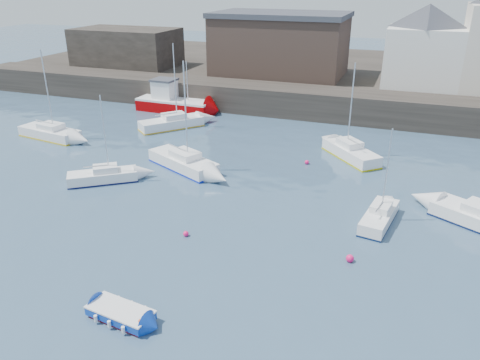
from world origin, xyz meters
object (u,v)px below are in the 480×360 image
(sailboat_a, at_px, (103,176))
(sailboat_b, at_px, (183,162))
(sailboat_e, at_px, (50,133))
(buoy_mid, at_px, (350,261))
(buoy_far, at_px, (307,164))
(buoy_near, at_px, (186,236))
(blue_dinghy, at_px, (121,313))
(fishing_boat, at_px, (173,101))
(sailboat_c, at_px, (379,217))
(sailboat_h, at_px, (172,123))
(sailboat_f, at_px, (351,152))

(sailboat_a, distance_m, sailboat_b, 6.45)
(sailboat_a, relative_size, sailboat_e, 0.80)
(buoy_mid, xyz_separation_m, buoy_far, (-5.48, 13.53, 0.00))
(buoy_near, relative_size, buoy_far, 0.96)
(buoy_near, bearing_deg, blue_dinghy, -86.09)
(fishing_boat, bearing_deg, buoy_far, -31.39)
(sailboat_c, height_order, sailboat_e, sailboat_e)
(sailboat_c, bearing_deg, sailboat_h, 148.27)
(sailboat_h, xyz_separation_m, buoy_mid, (20.87, -18.66, -0.55))
(sailboat_h, relative_size, buoy_near, 24.82)
(sailboat_e, height_order, buoy_near, sailboat_e)
(sailboat_e, bearing_deg, sailboat_f, 9.18)
(sailboat_h, bearing_deg, fishing_boat, 116.16)
(sailboat_a, height_order, buoy_far, sailboat_a)
(sailboat_a, distance_m, sailboat_c, 20.41)
(sailboat_h, relative_size, buoy_far, 23.85)
(buoy_near, bearing_deg, sailboat_b, 117.26)
(sailboat_c, distance_m, sailboat_e, 32.20)
(blue_dinghy, relative_size, buoy_far, 9.30)
(sailboat_h, distance_m, buoy_mid, 28.00)
(sailboat_f, height_order, buoy_mid, sailboat_f)
(sailboat_e, bearing_deg, sailboat_c, -11.78)
(sailboat_f, relative_size, buoy_mid, 18.18)
(buoy_mid, bearing_deg, fishing_boat, 133.95)
(blue_dinghy, height_order, sailboat_c, sailboat_c)
(sailboat_c, height_order, buoy_far, sailboat_c)
(buoy_near, bearing_deg, buoy_mid, 3.79)
(fishing_boat, distance_m, buoy_near, 29.08)
(blue_dinghy, height_order, buoy_far, blue_dinghy)
(sailboat_c, bearing_deg, sailboat_e, 168.22)
(sailboat_e, xyz_separation_m, buoy_mid, (30.42, -11.64, -0.55))
(sailboat_a, bearing_deg, buoy_mid, -13.21)
(sailboat_b, distance_m, buoy_mid, 17.37)
(sailboat_c, xyz_separation_m, buoy_far, (-6.58, 8.46, -0.47))
(fishing_boat, height_order, sailboat_b, sailboat_b)
(buoy_near, distance_m, buoy_mid, 9.76)
(sailboat_h, height_order, buoy_far, sailboat_h)
(buoy_near, distance_m, buoy_far, 14.80)
(sailboat_b, relative_size, buoy_far, 24.59)
(sailboat_a, bearing_deg, buoy_near, -28.43)
(sailboat_b, xyz_separation_m, buoy_far, (9.30, 4.41, -0.57))
(sailboat_e, distance_m, sailboat_h, 11.84)
(sailboat_a, bearing_deg, sailboat_h, 96.33)
(sailboat_e, bearing_deg, sailboat_a, -32.63)
(sailboat_c, xyz_separation_m, sailboat_e, (-31.52, 6.57, 0.08))
(buoy_mid, bearing_deg, sailboat_b, 148.32)
(fishing_boat, distance_m, sailboat_b, 18.09)
(sailboat_a, relative_size, sailboat_h, 0.79)
(sailboat_f, xyz_separation_m, sailboat_h, (-18.62, 2.46, -0.01))
(sailboat_e, bearing_deg, buoy_mid, -20.95)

